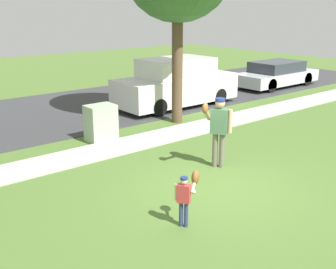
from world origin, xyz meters
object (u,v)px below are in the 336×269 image
at_px(person_child, 187,191).
at_px(baseball, 194,192).
at_px(parked_van_white, 176,84).
at_px(utility_cabinet, 101,123).
at_px(person_adult, 218,125).
at_px(parked_sedan_silver, 276,74).

bearing_deg(person_child, baseball, 8.81).
xyz_separation_m(baseball, parked_van_white, (4.97, 6.45, 0.87)).
bearing_deg(parked_van_white, person_child, -129.12).
bearing_deg(parked_van_white, baseball, -127.58).
relative_size(baseball, utility_cabinet, 0.07).
height_order(person_adult, baseball, person_adult).
relative_size(person_child, utility_cabinet, 0.92).
bearing_deg(utility_cabinet, baseball, -94.53).
bearing_deg(utility_cabinet, person_adult, -72.86).
bearing_deg(parked_sedan_silver, parked_van_white, -179.16).
bearing_deg(person_child, parked_van_white, 18.14).
height_order(person_child, baseball, person_child).
bearing_deg(person_adult, parked_van_white, -154.32).
relative_size(baseball, parked_sedan_silver, 0.02).
xyz_separation_m(person_child, utility_cabinet, (1.36, 5.30, -0.12)).
distance_m(person_adult, baseball, 1.96).
xyz_separation_m(parked_van_white, parked_sedan_silver, (6.52, 0.10, -0.28)).
bearing_deg(baseball, parked_van_white, 52.42).
xyz_separation_m(baseball, parked_sedan_silver, (11.49, 6.55, 0.58)).
bearing_deg(person_child, parked_sedan_silver, -1.98).
xyz_separation_m(person_adult, parked_van_white, (3.49, 5.68, -0.18)).
xyz_separation_m(person_child, parked_sedan_silver, (12.50, 7.44, -0.04)).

